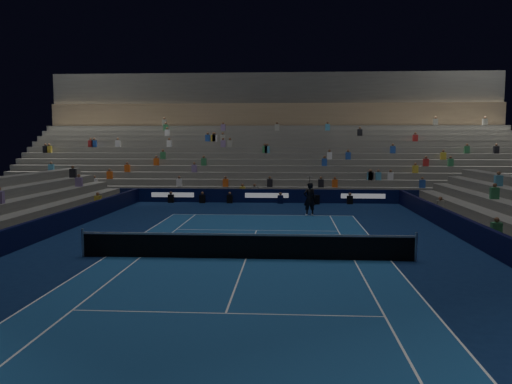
% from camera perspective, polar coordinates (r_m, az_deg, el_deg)
% --- Properties ---
extents(ground, '(90.00, 90.00, 0.00)m').
position_cam_1_polar(ground, '(20.10, -1.10, -7.35)').
color(ground, '#0B1D45').
rests_on(ground, ground).
extents(court_surface, '(10.97, 23.77, 0.01)m').
position_cam_1_polar(court_surface, '(20.10, -1.10, -7.33)').
color(court_surface, navy).
rests_on(court_surface, ground).
extents(sponsor_barrier_far, '(44.00, 0.25, 1.00)m').
position_cam_1_polar(sponsor_barrier_far, '(38.27, 1.20, -0.43)').
color(sponsor_barrier_far, black).
rests_on(sponsor_barrier_far, ground).
extents(sponsor_barrier_east, '(0.25, 37.00, 1.00)m').
position_cam_1_polar(sponsor_barrier_east, '(21.50, 25.76, -5.69)').
color(sponsor_barrier_east, black).
rests_on(sponsor_barrier_east, ground).
extents(sponsor_barrier_west, '(0.25, 37.00, 1.00)m').
position_cam_1_polar(sponsor_barrier_west, '(22.93, -26.15, -5.04)').
color(sponsor_barrier_west, black).
rests_on(sponsor_barrier_west, ground).
extents(grandstand_main, '(44.00, 15.20, 11.20)m').
position_cam_1_polar(grandstand_main, '(47.47, 1.69, 4.21)').
color(grandstand_main, slate).
rests_on(grandstand_main, ground).
extents(tennis_net, '(12.90, 0.10, 1.10)m').
position_cam_1_polar(tennis_net, '(19.99, -1.11, -5.94)').
color(tennis_net, '#B2B2B7').
rests_on(tennis_net, ground).
extents(tennis_player, '(0.83, 0.65, 2.03)m').
position_cam_1_polar(tennis_player, '(31.65, 5.89, -0.78)').
color(tennis_player, black).
rests_on(tennis_player, ground).
extents(broadcast_camera, '(0.68, 1.03, 0.65)m').
position_cam_1_polar(broadcast_camera, '(37.62, 6.48, -0.82)').
color(broadcast_camera, black).
rests_on(broadcast_camera, ground).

